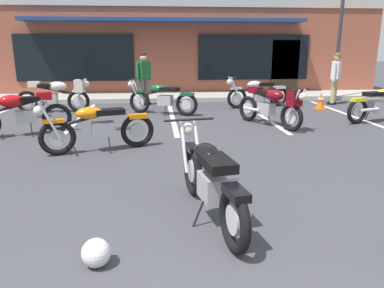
# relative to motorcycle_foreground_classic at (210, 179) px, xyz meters

# --- Properties ---
(ground_plane) EXTENTS (80.00, 80.00, 0.00)m
(ground_plane) POSITION_rel_motorcycle_foreground_classic_xyz_m (-0.14, 1.38, -0.46)
(ground_plane) COLOR #3D3D42
(sidewalk_kerb) EXTENTS (22.00, 1.80, 0.14)m
(sidewalk_kerb) POSITION_rel_motorcycle_foreground_classic_xyz_m (-0.14, 9.78, -0.39)
(sidewalk_kerb) COLOR #A8A59E
(sidewalk_kerb) RESTS_ON ground_plane
(brick_storefront_building) EXTENTS (16.90, 6.57, 3.58)m
(brick_storefront_building) POSITION_rel_motorcycle_foreground_classic_xyz_m (-0.14, 13.48, 1.33)
(brick_storefront_building) COLOR brown
(brick_storefront_building) RESTS_ON ground_plane
(painted_stall_lines) EXTENTS (10.03, 4.80, 0.01)m
(painted_stall_lines) POSITION_rel_motorcycle_foreground_classic_xyz_m (-0.14, 6.18, -0.46)
(painted_stall_lines) COLOR silver
(painted_stall_lines) RESTS_ON ground_plane
(motorcycle_foreground_classic) EXTENTS (0.78, 2.10, 0.98)m
(motorcycle_foreground_classic) POSITION_rel_motorcycle_foreground_classic_xyz_m (0.00, 0.00, 0.00)
(motorcycle_foreground_classic) COLOR black
(motorcycle_foreground_classic) RESTS_ON ground_plane
(motorcycle_red_sportbike) EXTENTS (1.27, 1.92, 0.98)m
(motorcycle_red_sportbike) POSITION_rel_motorcycle_foreground_classic_xyz_m (2.18, 4.70, 0.07)
(motorcycle_red_sportbike) COLOR black
(motorcycle_red_sportbike) RESTS_ON ground_plane
(motorcycle_black_cruiser) EXTENTS (1.99, 1.12, 0.98)m
(motorcycle_black_cruiser) POSITION_rel_motorcycle_foreground_classic_xyz_m (-3.56, 4.29, 0.07)
(motorcycle_black_cruiser) COLOR black
(motorcycle_black_cruiser) RESTS_ON ground_plane
(motorcycle_silver_naked) EXTENTS (2.05, 0.97, 0.98)m
(motorcycle_silver_naked) POSITION_rel_motorcycle_foreground_classic_xyz_m (-1.65, 2.90, 0.00)
(motorcycle_silver_naked) COLOR black
(motorcycle_silver_naked) RESTS_ON ground_plane
(motorcycle_blue_standard) EXTENTS (2.04, 0.99, 0.98)m
(motorcycle_blue_standard) POSITION_rel_motorcycle_foreground_classic_xyz_m (5.09, 5.04, 0.00)
(motorcycle_blue_standard) COLOR black
(motorcycle_blue_standard) RESTS_ON ground_plane
(motorcycle_green_cafe_racer) EXTENTS (1.97, 1.17, 0.98)m
(motorcycle_green_cafe_racer) POSITION_rel_motorcycle_foreground_classic_xyz_m (-0.41, 6.61, 0.00)
(motorcycle_green_cafe_racer) COLOR black
(motorcycle_green_cafe_racer) RESTS_ON ground_plane
(motorcycle_orange_scrambler) EXTENTS (2.11, 0.66, 0.98)m
(motorcycle_orange_scrambler) POSITION_rel_motorcycle_foreground_classic_xyz_m (-3.43, 7.22, 0.07)
(motorcycle_orange_scrambler) COLOR black
(motorcycle_orange_scrambler) RESTS_ON ground_plane
(motorcycle_cream_vintage) EXTENTS (2.09, 0.81, 0.98)m
(motorcycle_cream_vintage) POSITION_rel_motorcycle_foreground_classic_xyz_m (2.60, 7.56, 0.00)
(motorcycle_cream_vintage) COLOR black
(motorcycle_cream_vintage) RESTS_ON ground_plane
(person_by_back_row) EXTENTS (0.51, 0.48, 1.68)m
(person_by_back_row) POSITION_rel_motorcycle_foreground_classic_xyz_m (-0.94, 8.43, 0.49)
(person_by_back_row) COLOR black
(person_by_back_row) RESTS_ON ground_plane
(person_near_building) EXTENTS (0.45, 0.54, 1.68)m
(person_near_building) POSITION_rel_motorcycle_foreground_classic_xyz_m (5.27, 7.91, 0.49)
(person_near_building) COLOR black
(person_near_building) RESTS_ON ground_plane
(helmet_on_pavement) EXTENTS (0.26, 0.26, 0.26)m
(helmet_on_pavement) POSITION_rel_motorcycle_foreground_classic_xyz_m (-1.12, -0.86, -0.33)
(helmet_on_pavement) COLOR silver
(helmet_on_pavement) RESTS_ON ground_plane
(traffic_cone) EXTENTS (0.34, 0.34, 0.53)m
(traffic_cone) POSITION_rel_motorcycle_foreground_classic_xyz_m (4.43, 7.02, -0.20)
(traffic_cone) COLOR orange
(traffic_cone) RESTS_ON ground_plane
(parking_lot_lamp_post) EXTENTS (0.24, 0.76, 5.13)m
(parking_lot_lamp_post) POSITION_rel_motorcycle_foreground_classic_xyz_m (5.66, 8.57, 2.85)
(parking_lot_lamp_post) COLOR #2D2D33
(parking_lot_lamp_post) RESTS_ON ground_plane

